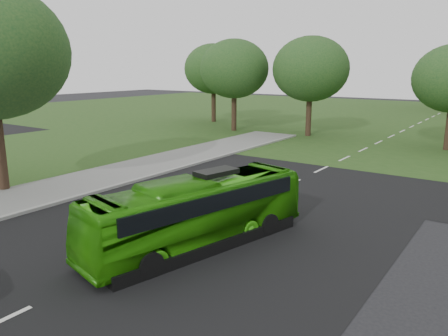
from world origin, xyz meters
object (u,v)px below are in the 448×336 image
at_px(bus, 198,212).
at_px(tree_park_b, 311,69).
at_px(tree_park_f, 213,69).
at_px(tree_park_a, 234,69).

bearing_deg(bus, tree_park_b, 119.50).
bearing_deg(tree_park_f, bus, -54.60).
xyz_separation_m(tree_park_a, tree_park_f, (-5.92, 4.71, -0.02)).
xyz_separation_m(tree_park_a, tree_park_b, (7.36, 1.04, -0.01)).
xyz_separation_m(tree_park_b, tree_park_f, (-13.28, 3.68, -0.01)).
bearing_deg(tree_park_a, tree_park_f, 141.47).
height_order(tree_park_a, tree_park_b, tree_park_b).
distance_m(tree_park_b, bus, 26.76).
relative_size(tree_park_a, tree_park_f, 1.01).
height_order(tree_park_b, tree_park_f, tree_park_b).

